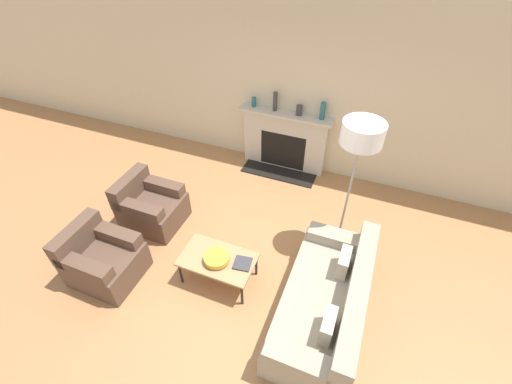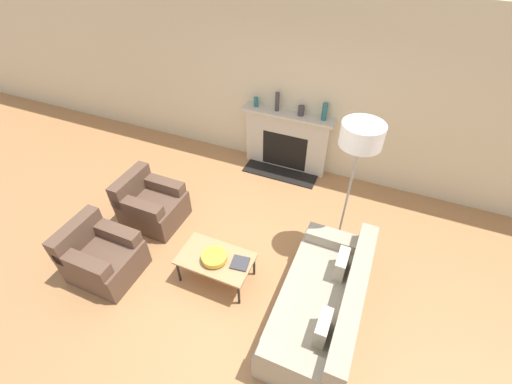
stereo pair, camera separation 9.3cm
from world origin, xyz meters
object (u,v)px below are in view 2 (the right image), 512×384
at_px(mantel_vase_center_left, 277,102).
at_px(armchair_near, 101,256).
at_px(fireplace, 286,142).
at_px(floor_lamp, 360,145).
at_px(coffee_table, 216,260).
at_px(mantel_vase_right, 325,112).
at_px(book, 240,263).
at_px(mantel_vase_center_right, 301,111).
at_px(couch, 323,304).
at_px(bowl, 214,257).
at_px(mantel_vase_left, 256,102).
at_px(armchair_far, 151,205).

bearing_deg(mantel_vase_center_left, armchair_near, -110.64).
bearing_deg(mantel_vase_center_left, fireplace, -4.14).
bearing_deg(floor_lamp, armchair_near, -148.03).
bearing_deg(mantel_vase_center_left, coffee_table, -85.46).
bearing_deg(mantel_vase_right, book, -95.75).
distance_m(armchair_near, mantel_vase_center_right, 3.64).
relative_size(floor_lamp, mantel_vase_right, 6.85).
height_order(armchair_near, mantel_vase_center_left, mantel_vase_center_left).
bearing_deg(couch, bowl, -89.69).
bearing_deg(mantel_vase_center_right, mantel_vase_left, 180.00).
relative_size(fireplace, armchair_near, 1.91).
bearing_deg(mantel_vase_left, armchair_near, -104.44).
bearing_deg(mantel_vase_center_left, couch, -59.31).
relative_size(couch, bowl, 5.93).
distance_m(couch, mantel_vase_right, 2.96).
relative_size(fireplace, floor_lamp, 0.82).
xyz_separation_m(bowl, mantel_vase_center_left, (-0.22, 2.70, 0.78)).
bearing_deg(mantel_vase_center_right, mantel_vase_center_left, 180.00).
xyz_separation_m(couch, armchair_near, (-2.79, -0.46, 0.00)).
relative_size(armchair_far, mantel_vase_center_left, 2.62).
bearing_deg(mantel_vase_center_left, armchair_far, -119.45).
bearing_deg(armchair_far, mantel_vase_center_right, -37.32).
xyz_separation_m(armchair_near, armchair_far, (0.00, 1.05, 0.00)).
distance_m(couch, book, 1.08).
distance_m(floor_lamp, mantel_vase_right, 1.69).
height_order(couch, armchair_near, couch).
distance_m(coffee_table, book, 0.32).
height_order(armchair_far, bowl, armchair_far).
relative_size(mantel_vase_center_right, mantel_vase_right, 0.57).
xyz_separation_m(fireplace, mantel_vase_left, (-0.58, 0.01, 0.63)).
xyz_separation_m(book, floor_lamp, (0.99, 1.17, 1.25)).
bearing_deg(mantel_vase_center_right, bowl, -94.18).
height_order(armchair_far, mantel_vase_right, mantel_vase_right).
bearing_deg(armchair_near, floor_lamp, -58.03).
relative_size(couch, armchair_far, 2.25).
relative_size(coffee_table, mantel_vase_left, 5.77).
distance_m(armchair_far, mantel_vase_right, 3.03).
xyz_separation_m(mantel_vase_left, mantel_vase_right, (1.17, 0.00, 0.06)).
xyz_separation_m(bowl, book, (0.31, 0.07, -0.04)).
relative_size(armchair_near, armchair_far, 1.00).
bearing_deg(bowl, mantel_vase_center_left, 94.62).
xyz_separation_m(armchair_near, book, (1.72, 0.52, 0.11)).
xyz_separation_m(fireplace, book, (0.32, -2.62, -0.11)).
xyz_separation_m(coffee_table, bowl, (0.01, -0.03, 0.09)).
height_order(armchair_near, book, armchair_near).
bearing_deg(armchair_far, coffee_table, -112.10).
height_order(bowl, book, bowl).
relative_size(floor_lamp, mantel_vase_left, 12.05).
xyz_separation_m(couch, floor_lamp, (-0.08, 1.23, 1.37)).
xyz_separation_m(armchair_near, mantel_vase_right, (1.98, 3.15, 0.92)).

